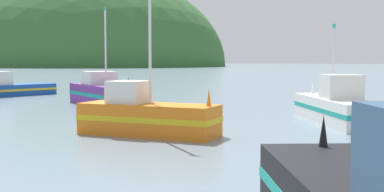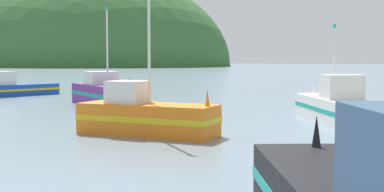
{
  "view_description": "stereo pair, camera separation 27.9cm",
  "coord_description": "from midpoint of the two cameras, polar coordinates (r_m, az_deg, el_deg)",
  "views": [
    {
      "loc": [
        7.12,
        1.49,
        3.29
      ],
      "look_at": [
        1.69,
        26.57,
        1.4
      ],
      "focal_mm": 48.35,
      "sensor_mm": 36.0,
      "label": 1
    },
    {
      "loc": [
        7.39,
        1.55,
        3.29
      ],
      "look_at": [
        1.69,
        26.57,
        1.4
      ],
      "focal_mm": 48.35,
      "sensor_mm": 36.0,
      "label": 2
    }
  ],
  "objects": [
    {
      "name": "hill_far_left",
      "position": [
        275.2,
        -16.12,
        3.37
      ],
      "size": [
        96.12,
        76.9,
        100.59
      ],
      "primitive_type": "ellipsoid",
      "color": "#386633",
      "rests_on": "ground"
    },
    {
      "name": "hill_far_center",
      "position": [
        218.65,
        -12.44,
        3.26
      ],
      "size": [
        121.65,
        97.32,
        79.06
      ],
      "primitive_type": "ellipsoid",
      "color": "#386633",
      "rests_on": "ground"
    },
    {
      "name": "fishing_boat_orange",
      "position": [
        22.17,
        -5.4,
        -2.21
      ],
      "size": [
        6.34,
        3.13,
        7.64
      ],
      "rotation": [
        0.0,
        0.0,
        6.08
      ],
      "color": "orange",
      "rests_on": "ground"
    },
    {
      "name": "fishing_boat_white",
      "position": [
        27.04,
        15.32,
        -1.19
      ],
      "size": [
        4.22,
        8.12,
        5.02
      ],
      "rotation": [
        0.0,
        0.0,
        1.87
      ],
      "color": "white",
      "rests_on": "ground"
    },
    {
      "name": "fishing_boat_purple",
      "position": [
        35.89,
        -9.83,
        0.26
      ],
      "size": [
        7.4,
        7.55,
        6.73
      ],
      "rotation": [
        0.0,
        0.0,
        5.48
      ],
      "color": "#6B2D84",
      "rests_on": "ground"
    }
  ]
}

